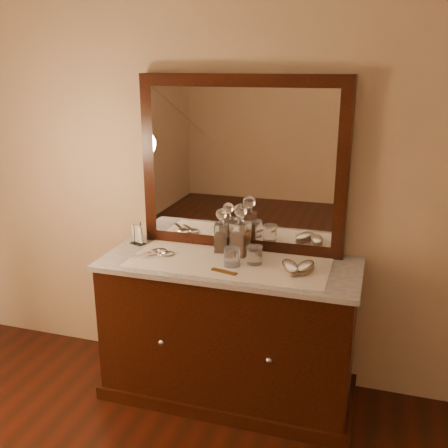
% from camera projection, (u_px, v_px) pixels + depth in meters
% --- Properties ---
extents(dresser_cabinet, '(1.40, 0.55, 0.82)m').
position_uv_depth(dresser_cabinet, '(229.00, 332.00, 2.97)').
color(dresser_cabinet, black).
rests_on(dresser_cabinet, floor).
extents(dresser_plinth, '(1.46, 0.59, 0.08)m').
position_uv_depth(dresser_plinth, '(229.00, 387.00, 3.08)').
color(dresser_plinth, black).
rests_on(dresser_plinth, floor).
extents(knob_left, '(0.04, 0.04, 0.04)m').
position_uv_depth(knob_left, '(161.00, 342.00, 2.78)').
color(knob_left, silver).
rests_on(knob_left, dresser_cabinet).
extents(knob_right, '(0.04, 0.04, 0.04)m').
position_uv_depth(knob_right, '(269.00, 360.00, 2.61)').
color(knob_right, silver).
rests_on(knob_right, dresser_cabinet).
extents(marble_top, '(1.44, 0.59, 0.03)m').
position_uv_depth(marble_top, '(229.00, 264.00, 2.84)').
color(marble_top, silver).
rests_on(marble_top, dresser_cabinet).
extents(mirror_frame, '(1.20, 0.08, 1.00)m').
position_uv_depth(mirror_frame, '(242.00, 165.00, 2.91)').
color(mirror_frame, black).
rests_on(mirror_frame, marble_top).
extents(mirror_glass, '(1.06, 0.01, 0.86)m').
position_uv_depth(mirror_glass, '(240.00, 166.00, 2.88)').
color(mirror_glass, white).
rests_on(mirror_glass, marble_top).
extents(lace_runner, '(1.10, 0.45, 0.00)m').
position_uv_depth(lace_runner, '(228.00, 263.00, 2.82)').
color(lace_runner, white).
rests_on(lace_runner, marble_top).
extents(pin_dish, '(0.10, 0.10, 0.01)m').
position_uv_depth(pin_dish, '(233.00, 263.00, 2.78)').
color(pin_dish, white).
rests_on(pin_dish, lace_runner).
extents(comb, '(0.15, 0.06, 0.01)m').
position_uv_depth(comb, '(224.00, 272.00, 2.68)').
color(comb, brown).
rests_on(comb, lace_runner).
extents(napkin_rack, '(0.10, 0.08, 0.13)m').
position_uv_depth(napkin_rack, '(138.00, 235.00, 3.10)').
color(napkin_rack, black).
rests_on(napkin_rack, marble_top).
extents(decanter_left, '(0.09, 0.09, 0.26)m').
position_uv_depth(decanter_left, '(222.00, 235.00, 2.95)').
color(decanter_left, brown).
rests_on(decanter_left, lace_runner).
extents(decanter_right, '(0.11, 0.11, 0.30)m').
position_uv_depth(decanter_right, '(240.00, 236.00, 2.89)').
color(decanter_right, brown).
rests_on(decanter_right, lace_runner).
extents(brush_near, '(0.14, 0.20, 0.05)m').
position_uv_depth(brush_near, '(290.00, 268.00, 2.68)').
color(brush_near, '#94785B').
rests_on(brush_near, lace_runner).
extents(brush_far, '(0.11, 0.18, 0.05)m').
position_uv_depth(brush_far, '(305.00, 267.00, 2.69)').
color(brush_far, '#94785B').
rests_on(brush_far, lace_runner).
extents(hand_mirror_outer, '(0.18, 0.20, 0.02)m').
position_uv_depth(hand_mirror_outer, '(155.00, 252.00, 2.95)').
color(hand_mirror_outer, silver).
rests_on(hand_mirror_outer, lace_runner).
extents(hand_mirror_inner, '(0.17, 0.16, 0.02)m').
position_uv_depth(hand_mirror_inner, '(164.00, 254.00, 2.92)').
color(hand_mirror_inner, silver).
rests_on(hand_mirror_inner, lace_runner).
extents(tumblers, '(0.20, 0.15, 0.10)m').
position_uv_depth(tumblers, '(243.00, 256.00, 2.77)').
color(tumblers, white).
rests_on(tumblers, lace_runner).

